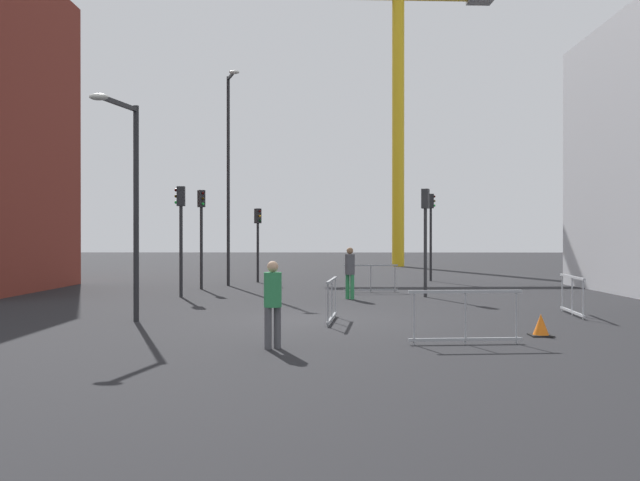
% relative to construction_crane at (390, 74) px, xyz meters
% --- Properties ---
extents(ground, '(160.00, 160.00, 0.00)m').
position_rel_construction_crane_xyz_m(ground, '(-4.82, -32.79, -14.17)').
color(ground, black).
extents(construction_crane, '(19.84, 2.12, 20.63)m').
position_rel_construction_crane_xyz_m(construction_crane, '(0.00, 0.00, 0.00)').
color(construction_crane, gold).
rests_on(construction_crane, ground).
extents(streetlamp_tall, '(0.74, 1.51, 9.22)m').
position_rel_construction_crane_xyz_m(streetlamp_tall, '(-8.88, -20.55, -8.90)').
color(streetlamp_tall, '#232326').
rests_on(streetlamp_tall, ground).
extents(streetlamp_short, '(0.67, 1.88, 5.46)m').
position_rel_construction_crane_xyz_m(streetlamp_short, '(-9.43, -33.55, -10.81)').
color(streetlamp_short, '#232326').
rests_on(streetlamp_short, ground).
extents(traffic_light_verge, '(0.36, 0.38, 4.08)m').
position_rel_construction_crane_xyz_m(traffic_light_verge, '(-9.73, -22.46, -11.44)').
color(traffic_light_verge, '#232326').
rests_on(traffic_light_verge, ground).
extents(traffic_light_far, '(0.38, 0.26, 3.95)m').
position_rel_construction_crane_xyz_m(traffic_light_far, '(-9.77, -26.16, -11.52)').
color(traffic_light_far, '#232326').
rests_on(traffic_light_far, ground).
extents(traffic_light_corner, '(0.33, 0.39, 3.86)m').
position_rel_construction_crane_xyz_m(traffic_light_corner, '(-1.03, -26.04, -11.57)').
color(traffic_light_corner, '#2D2D30').
rests_on(traffic_light_corner, ground).
extents(traffic_light_crosswalk, '(0.38, 0.25, 4.26)m').
position_rel_construction_crane_xyz_m(traffic_light_crosswalk, '(0.49, -17.01, -11.33)').
color(traffic_light_crosswalk, '#232326').
rests_on(traffic_light_crosswalk, ground).
extents(traffic_light_median, '(0.36, 0.38, 3.50)m').
position_rel_construction_crane_xyz_m(traffic_light_median, '(-7.86, -18.13, -11.79)').
color(traffic_light_median, '#232326').
rests_on(traffic_light_median, ground).
extents(pedestrian_walking, '(0.34, 0.34, 1.68)m').
position_rel_construction_crane_xyz_m(pedestrian_walking, '(-5.54, -37.46, -13.20)').
color(pedestrian_walking, '#4C4C51').
rests_on(pedestrian_walking, ground).
extents(pedestrian_waiting, '(0.34, 0.34, 1.79)m').
position_rel_construction_crane_xyz_m(pedestrian_waiting, '(-3.76, -26.91, -13.13)').
color(pedestrian_waiting, '#2D844C').
rests_on(pedestrian_waiting, ground).
extents(safety_barrier_left_run, '(0.27, 2.28, 1.08)m').
position_rel_construction_crane_xyz_m(safety_barrier_left_run, '(-4.40, -33.27, -13.61)').
color(safety_barrier_left_run, gray).
rests_on(safety_barrier_left_run, ground).
extents(safety_barrier_rear, '(2.10, 0.27, 1.08)m').
position_rel_construction_crane_xyz_m(safety_barrier_rear, '(-2.86, -23.98, -13.61)').
color(safety_barrier_rear, gray).
rests_on(safety_barrier_rear, ground).
extents(safety_barrier_front, '(0.25, 2.32, 1.08)m').
position_rel_construction_crane_xyz_m(safety_barrier_front, '(2.18, -31.72, -13.61)').
color(safety_barrier_front, '#B2B5BA').
rests_on(safety_barrier_front, ground).
extents(safety_barrier_right_run, '(2.29, 0.26, 1.08)m').
position_rel_construction_crane_xyz_m(safety_barrier_right_run, '(-1.75, -36.89, -13.61)').
color(safety_barrier_right_run, '#9EA0A5').
rests_on(safety_barrier_right_run, ground).
extents(traffic_cone_on_verge, '(0.47, 0.47, 0.48)m').
position_rel_construction_crane_xyz_m(traffic_cone_on_verge, '(0.11, -35.70, -13.95)').
color(traffic_cone_on_verge, black).
rests_on(traffic_cone_on_verge, ground).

